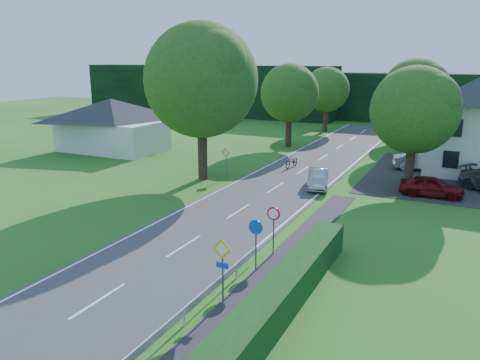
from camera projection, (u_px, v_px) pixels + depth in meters
The scene contains 24 objects.
road at pixel (252, 203), 29.94m from camera, with size 7.00×80.00×0.04m, color #3E3E41.
parking_pad at pixel (463, 178), 36.12m from camera, with size 14.00×16.00×0.04m, color black.
line_edge_left at pixel (208, 196), 31.32m from camera, with size 0.12×80.00×0.01m, color white.
line_edge_right at pixel (300, 209), 28.54m from camera, with size 0.12×80.00×0.01m, color white.
line_centre at pixel (252, 202), 29.93m from camera, with size 0.12×80.00×0.01m, color white, non-canonical shape.
tree_main at pixel (202, 103), 34.52m from camera, with size 9.40×9.40×11.64m, color #254F17, non-canonical shape.
tree_left_far at pixel (289, 106), 48.38m from camera, with size 7.00×7.00×8.58m, color #254F17, non-canonical shape.
tree_right_far at pixel (414, 106), 44.94m from camera, with size 7.40×7.40×9.09m, color #254F17, non-canonical shape.
tree_left_back at pixel (326, 100), 58.66m from camera, with size 6.60×6.60×8.07m, color #254F17, non-canonical shape.
tree_right_back at pixel (412, 107), 52.51m from camera, with size 6.20×6.20×7.56m, color #254F17, non-canonical shape.
tree_right_mid at pixel (413, 129), 32.20m from camera, with size 7.00×7.00×8.58m, color #254F17, non-canonical shape.
treeline_left at pixel (205, 90), 77.39m from camera, with size 44.00×6.00×8.00m, color black.
treeline_right at pixel (441, 99), 65.64m from camera, with size 30.00×5.00×7.00m, color black.
bungalow_left at pixel (112, 124), 46.48m from camera, with size 11.00×6.50×5.20m.
streetlight at pixel (410, 122), 34.08m from camera, with size 2.03×0.18×8.00m.
sign_priority_right at pixel (222, 259), 17.21m from camera, with size 0.78×0.09×2.59m.
sign_roundabout at pixel (256, 235), 19.85m from camera, with size 0.64×0.08×2.37m.
sign_speed_limit at pixel (273, 219), 21.56m from camera, with size 0.64×0.11×2.37m.
sign_priority_left at pixel (226, 156), 35.76m from camera, with size 0.78×0.09×2.44m.
moving_car at pixel (318, 178), 33.31m from camera, with size 1.39×3.98×1.31m, color #A4A3A7.
motorcycle at pixel (292, 161), 39.54m from camera, with size 0.72×2.05×1.08m, color black.
parked_car_red at pixel (432, 186), 31.13m from camera, with size 1.63×4.04×1.38m, color maroon.
parked_car_silver_a at pixel (422, 161), 38.55m from camera, with size 1.60×4.57×1.51m, color silver.
parasol at pixel (476, 169), 35.22m from camera, with size 1.88×1.92×1.73m, color red.
Camera 1 is at (11.90, -6.04, 8.93)m, focal length 35.00 mm.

